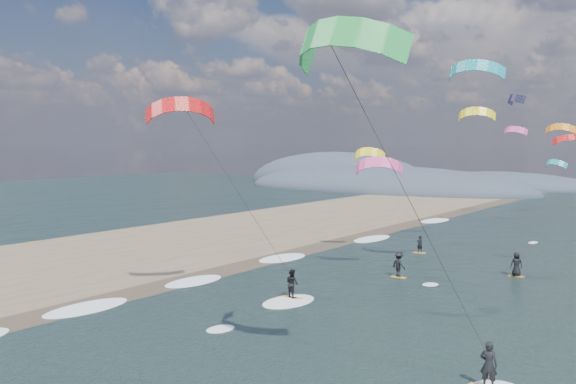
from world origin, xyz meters
The scene contains 9 objects.
ground centered at (0.00, 0.00, 0.00)m, with size 260.00×260.00×0.00m, color black.
sand_strip centered at (-24.00, 10.00, 0.00)m, with size 26.00×240.00×0.00m, color brown.
wet_sand_strip centered at (-12.00, 10.00, 0.00)m, with size 3.00×240.00×0.00m, color #382D23.
coastal_hills centered at (-44.84, 107.86, 0.00)m, with size 80.00×41.00×15.00m.
kitesurfer_near_a centered at (8.88, 2.27, 11.21)m, with size 8.08×8.81×14.62m.
kitesurfer_near_b centered at (-5.20, 10.68, 8.51)m, with size 7.05×9.35×13.10m.
far_kitesurfers centered at (1.82, 27.62, 0.90)m, with size 10.98×11.33×1.85m.
bg_kite_field centered at (-0.02, 50.13, 11.28)m, with size 14.14×57.86×9.46m.
shoreline_surf centered at (-10.80, 14.75, 0.00)m, with size 2.40×79.40×0.11m.
Camera 1 is at (19.99, -17.57, 9.85)m, focal length 40.00 mm.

